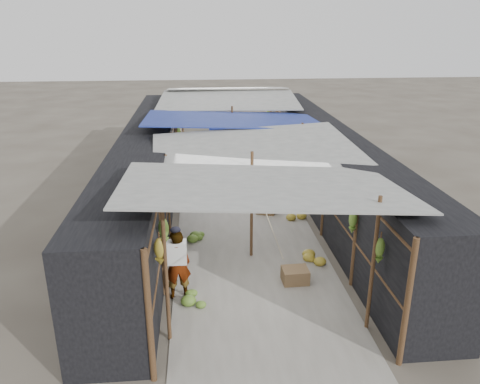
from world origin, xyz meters
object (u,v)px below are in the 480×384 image
object	(u,v)px
vendor_elderly	(177,264)
vendor_seated	(259,179)
black_basin	(277,178)
crate_near	(266,208)
shopper_blue	(212,156)

from	to	relation	value
vendor_elderly	vendor_seated	xyz separation A→B (m)	(2.45, 6.16, -0.31)
black_basin	vendor_seated	xyz separation A→B (m)	(-0.82, -1.07, 0.34)
vendor_seated	black_basin	bearing A→B (deg)	148.66
vendor_seated	vendor_elderly	bearing A→B (deg)	-15.74
black_basin	vendor_elderly	size ratio (longest dim) A/B	0.45
crate_near	vendor_seated	xyz separation A→B (m)	(0.02, 1.92, 0.28)
vendor_seated	shopper_blue	bearing A→B (deg)	-136.33
crate_near	vendor_elderly	xyz separation A→B (m)	(-2.43, -4.24, 0.59)
vendor_elderly	black_basin	bearing A→B (deg)	-124.88
crate_near	vendor_elderly	bearing A→B (deg)	-99.43
vendor_elderly	crate_near	bearing A→B (deg)	-130.34
vendor_elderly	vendor_seated	bearing A→B (deg)	-122.26
shopper_blue	vendor_seated	distance (m)	2.45
crate_near	black_basin	distance (m)	3.11
black_basin	vendor_seated	bearing A→B (deg)	-127.30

